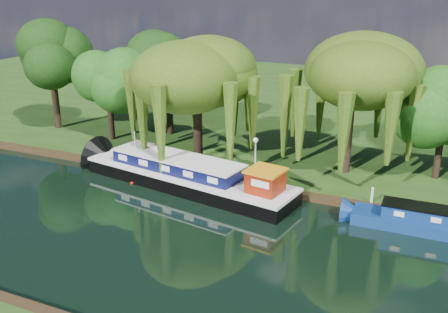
% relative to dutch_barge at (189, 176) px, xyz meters
% --- Properties ---
extents(ground, '(120.00, 120.00, 0.00)m').
position_rel_dutch_barge_xyz_m(ground, '(3.03, -6.94, -0.83)').
color(ground, black).
extents(far_bank, '(120.00, 52.00, 0.45)m').
position_rel_dutch_barge_xyz_m(far_bank, '(3.03, 27.06, -0.60)').
color(far_bank, '#1C390F').
rests_on(far_bank, ground).
extents(dutch_barge, '(16.21, 6.20, 3.34)m').
position_rel_dutch_barge_xyz_m(dutch_barge, '(0.00, 0.00, 0.00)').
color(dutch_barge, black).
rests_on(dutch_barge, ground).
extents(red_dinghy, '(3.75, 2.96, 0.70)m').
position_rel_dutch_barge_xyz_m(red_dinghy, '(-3.08, 0.10, -0.83)').
color(red_dinghy, maroon).
rests_on(red_dinghy, ground).
extents(willow_left, '(7.35, 7.35, 8.81)m').
position_rel_dutch_barge_xyz_m(willow_left, '(-1.51, 4.45, 6.02)').
color(willow_left, black).
rests_on(willow_left, far_bank).
extents(willow_right, '(7.32, 7.32, 8.92)m').
position_rel_dutch_barge_xyz_m(willow_right, '(9.43, 6.25, 6.13)').
color(willow_right, black).
rests_on(willow_right, far_bank).
extents(tree_far_left, '(4.69, 4.69, 7.55)m').
position_rel_dutch_barge_xyz_m(tree_far_left, '(-10.71, 6.02, 4.80)').
color(tree_far_left, black).
rests_on(tree_far_left, far_bank).
extents(tree_far_back, '(5.31, 5.31, 8.93)m').
position_rel_dutch_barge_xyz_m(tree_far_back, '(-17.53, 6.97, 5.85)').
color(tree_far_back, black).
rests_on(tree_far_back, far_bank).
extents(tree_far_mid, '(5.07, 5.07, 8.30)m').
position_rel_dutch_barge_xyz_m(tree_far_mid, '(-6.86, 9.47, 5.34)').
color(tree_far_mid, black).
rests_on(tree_far_mid, far_bank).
extents(tree_far_right, '(4.09, 4.09, 6.69)m').
position_rel_dutch_barge_xyz_m(tree_far_right, '(15.49, 7.56, 4.24)').
color(tree_far_right, black).
rests_on(tree_far_right, far_bank).
extents(lamppost, '(0.36, 0.36, 2.56)m').
position_rel_dutch_barge_xyz_m(lamppost, '(3.53, 3.56, 1.59)').
color(lamppost, silver).
rests_on(lamppost, far_bank).
extents(mooring_posts, '(19.16, 0.16, 1.00)m').
position_rel_dutch_barge_xyz_m(mooring_posts, '(2.53, 1.46, 0.12)').
color(mooring_posts, silver).
rests_on(mooring_posts, far_bank).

